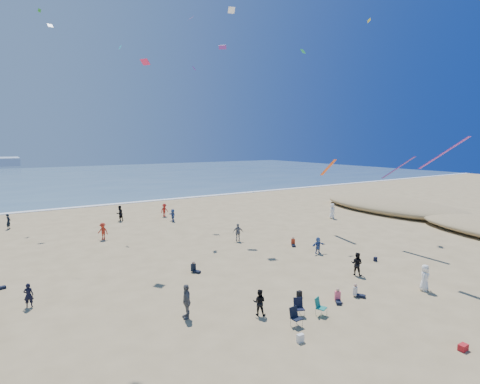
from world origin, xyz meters
TOP-DOWN VIEW (x-y plane):
  - ground at (0.00, 0.00)m, footprint 220.00×220.00m
  - ocean at (0.00, 95.00)m, footprint 220.00×100.00m
  - surf_line at (0.00, 45.00)m, footprint 220.00×1.20m
  - standing_flyers at (4.48, 17.59)m, footprint 35.38×35.91m
  - seated_group at (1.56, 7.82)m, footprint 24.41×14.25m
  - chair_cluster at (1.39, 0.38)m, footprint 2.71×1.51m
  - white_tote at (-0.45, -1.23)m, footprint 0.35×0.20m
  - black_backpack at (3.11, 2.84)m, footprint 0.30×0.22m
  - cooler at (5.44, -5.89)m, footprint 0.45×0.30m
  - navy_bag at (13.10, 4.84)m, footprint 0.28×0.18m
  - kites_aloft at (9.25, 13.75)m, footprint 49.32×43.93m

SIDE VIEW (x-z plane):
  - ground at x=0.00m, z-range 0.00..0.00m
  - ocean at x=0.00m, z-range 0.00..0.06m
  - surf_line at x=0.00m, z-range 0.00..0.08m
  - cooler at x=5.44m, z-range 0.00..0.30m
  - navy_bag at x=13.10m, z-range 0.00..0.34m
  - black_backpack at x=3.11m, z-range 0.00..0.38m
  - white_tote at x=-0.45m, z-range 0.00..0.40m
  - seated_group at x=1.56m, z-range 0.00..0.84m
  - chair_cluster at x=1.39m, z-range 0.00..1.00m
  - standing_flyers at x=4.48m, z-range -0.10..1.82m
  - kites_aloft at x=9.25m, z-range -0.29..29.03m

